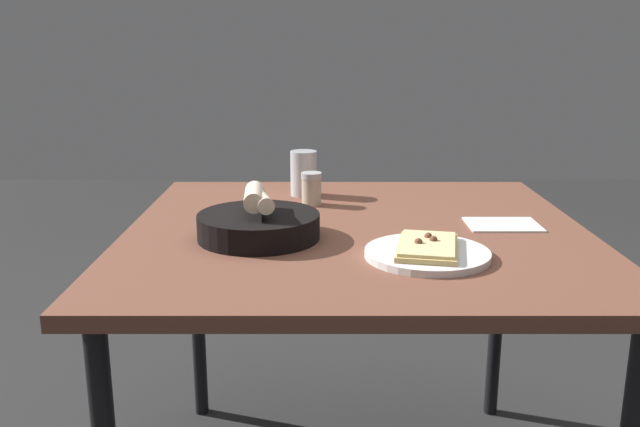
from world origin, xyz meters
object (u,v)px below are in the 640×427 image
at_px(beer_glass, 306,175).
at_px(pepper_shaker, 314,190).
at_px(bread_basket, 262,224).
at_px(dining_table, 358,254).
at_px(pizza_plate, 430,252).

xyz_separation_m(beer_glass, pepper_shaker, (0.02, -0.11, -0.02)).
bearing_deg(bread_basket, beer_glass, 78.37).
bearing_deg(beer_glass, dining_table, -68.85).
height_order(dining_table, pizza_plate, pizza_plate).
xyz_separation_m(bread_basket, beer_glass, (0.08, 0.41, 0.02)).
relative_size(dining_table, beer_glass, 8.52).
height_order(dining_table, pepper_shaker, pepper_shaker).
height_order(pizza_plate, bread_basket, bread_basket).
bearing_deg(dining_table, pepper_shaker, 115.45).
bearing_deg(dining_table, beer_glass, 111.15).
xyz_separation_m(pizza_plate, pepper_shaker, (-0.23, 0.43, 0.03)).
bearing_deg(dining_table, bread_basket, -158.15).
height_order(pizza_plate, pepper_shaker, pepper_shaker).
distance_m(dining_table, bread_basket, 0.24).
bearing_deg(dining_table, pizza_plate, -59.27).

